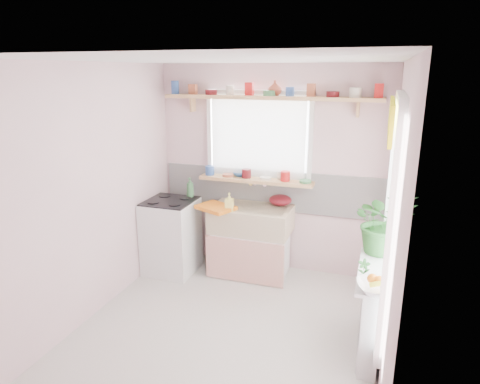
% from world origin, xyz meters
% --- Properties ---
extents(room, '(3.20, 3.20, 3.20)m').
position_xyz_m(room, '(0.66, 0.86, 1.37)').
color(room, beige).
rests_on(room, ground).
extents(sink_unit, '(0.95, 0.65, 1.11)m').
position_xyz_m(sink_unit, '(-0.15, 1.29, 0.43)').
color(sink_unit, white).
rests_on(sink_unit, ground).
extents(cooker, '(0.58, 0.58, 0.93)m').
position_xyz_m(cooker, '(-1.10, 1.05, 0.46)').
color(cooker, white).
rests_on(cooker, ground).
extents(radiator_ledge, '(0.22, 0.95, 0.78)m').
position_xyz_m(radiator_ledge, '(1.30, 0.20, 0.40)').
color(radiator_ledge, white).
rests_on(radiator_ledge, ground).
extents(windowsill, '(1.40, 0.22, 0.04)m').
position_xyz_m(windowsill, '(-0.15, 1.48, 1.14)').
color(windowsill, tan).
rests_on(windowsill, room).
extents(pine_shelf, '(2.52, 0.24, 0.04)m').
position_xyz_m(pine_shelf, '(0.00, 1.47, 2.12)').
color(pine_shelf, tan).
rests_on(pine_shelf, room).
extents(shelf_crockery, '(2.47, 0.11, 0.12)m').
position_xyz_m(shelf_crockery, '(-0.00, 1.47, 2.20)').
color(shelf_crockery, '#3359A5').
rests_on(shelf_crockery, pine_shelf).
extents(sill_crockery, '(1.35, 0.11, 0.12)m').
position_xyz_m(sill_crockery, '(-0.20, 1.48, 1.21)').
color(sill_crockery, '#3359A5').
rests_on(sill_crockery, windowsill).
extents(dish_tray, '(0.51, 0.46, 0.04)m').
position_xyz_m(dish_tray, '(-0.53, 1.10, 0.87)').
color(dish_tray, orange).
rests_on(dish_tray, sink_unit).
extents(colander, '(0.33, 0.33, 0.13)m').
position_xyz_m(colander, '(0.15, 1.50, 0.91)').
color(colander, '#5B0F17').
rests_on(colander, sink_unit).
extents(jade_plant, '(0.67, 0.62, 0.61)m').
position_xyz_m(jade_plant, '(1.33, 0.60, 1.08)').
color(jade_plant, '#296227').
rests_on(jade_plant, radiator_ledge).
extents(fruit_bowl, '(0.40, 0.40, 0.08)m').
position_xyz_m(fruit_bowl, '(1.33, -0.20, 0.82)').
color(fruit_bowl, white).
rests_on(fruit_bowl, radiator_ledge).
extents(herb_pot, '(0.10, 0.07, 0.19)m').
position_xyz_m(herb_pot, '(1.21, -0.04, 0.87)').
color(herb_pot, '#2B6C2C').
rests_on(herb_pot, radiator_ledge).
extents(soap_bottle_sink, '(0.11, 0.11, 0.21)m').
position_xyz_m(soap_bottle_sink, '(-0.35, 1.10, 0.96)').
color(soap_bottle_sink, '#F0E36A').
rests_on(soap_bottle_sink, sink_unit).
extents(sill_cup, '(0.12, 0.12, 0.09)m').
position_xyz_m(sill_cup, '(0.15, 1.54, 1.20)').
color(sill_cup, white).
rests_on(sill_cup, windowsill).
extents(sill_bowl, '(0.18, 0.18, 0.05)m').
position_xyz_m(sill_bowl, '(-0.37, 1.54, 1.19)').
color(sill_bowl, '#3261A3').
rests_on(sill_bowl, windowsill).
extents(shelf_vase, '(0.19, 0.19, 0.17)m').
position_xyz_m(shelf_vase, '(0.05, 1.53, 2.22)').
color(shelf_vase, '#A64A33').
rests_on(shelf_vase, pine_shelf).
extents(cooker_bottle, '(0.10, 0.10, 0.24)m').
position_xyz_m(cooker_bottle, '(-0.93, 1.27, 1.04)').
color(cooker_bottle, '#387041').
rests_on(cooker_bottle, cooker).
extents(fruit, '(0.20, 0.14, 0.10)m').
position_xyz_m(fruit, '(1.34, -0.19, 0.88)').
color(fruit, orange).
rests_on(fruit, fruit_bowl).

